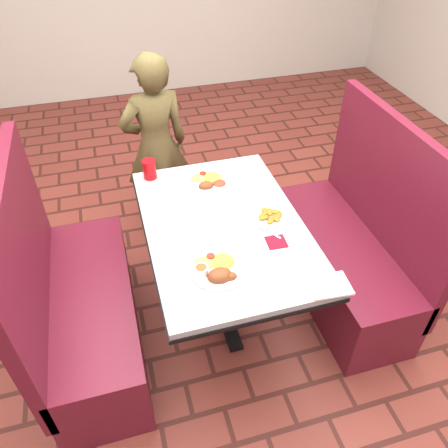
{
  "coord_description": "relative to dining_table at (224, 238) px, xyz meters",
  "views": [
    {
      "loc": [
        -0.48,
        -1.65,
        2.21
      ],
      "look_at": [
        0.0,
        0.0,
        0.75
      ],
      "focal_mm": 35.0,
      "sensor_mm": 36.0,
      "label": 1
    }
  ],
  "objects": [
    {
      "name": "near_dinner_plate",
      "position": [
        -0.12,
        -0.31,
        0.12
      ],
      "size": [
        0.26,
        0.26,
        0.08
      ],
      "rotation": [
        0.0,
        0.0,
        0.24
      ],
      "color": "white",
      "rests_on": "dining_table"
    },
    {
      "name": "fork_utensil",
      "position": [
        -0.1,
        -0.33,
        0.11
      ],
      "size": [
        0.04,
        0.14,
        0.0
      ],
      "primitive_type": "cube",
      "rotation": [
        0.0,
        0.0,
        -0.24
      ],
      "color": "#BCBCC1",
      "rests_on": "dining_table"
    },
    {
      "name": "paper_napkin",
      "position": [
        0.33,
        -0.54,
        0.1
      ],
      "size": [
        0.2,
        0.15,
        0.01
      ],
      "primitive_type": "cube",
      "rotation": [
        0.0,
        0.0,
        -0.08
      ],
      "color": "white",
      "rests_on": "dining_table"
    },
    {
      "name": "knife_utensil",
      "position": [
        -0.07,
        -0.36,
        0.1
      ],
      "size": [
        0.03,
        0.15,
        0.0
      ],
      "primitive_type": "cube",
      "rotation": [
        0.0,
        0.0,
        -0.18
      ],
      "color": "silver",
      "rests_on": "dining_table"
    },
    {
      "name": "far_dinner_plate",
      "position": [
        0.02,
        0.38,
        0.12
      ],
      "size": [
        0.26,
        0.26,
        0.07
      ],
      "rotation": [
        0.0,
        0.0,
        -0.19
      ],
      "color": "white",
      "rests_on": "dining_table"
    },
    {
      "name": "plantain_plate",
      "position": [
        0.25,
        -0.02,
        0.11
      ],
      "size": [
        0.2,
        0.2,
        0.03
      ],
      "rotation": [
        0.0,
        0.0,
        0.44
      ],
      "color": "white",
      "rests_on": "dining_table"
    },
    {
      "name": "spoon_utensil",
      "position": [
        0.2,
        -0.13,
        0.1
      ],
      "size": [
        0.08,
        0.12,
        0.0
      ],
      "primitive_type": "cube",
      "rotation": [
        0.0,
        0.0,
        0.57
      ],
      "color": "silver",
      "rests_on": "dining_table"
    },
    {
      "name": "maroon_napkin",
      "position": [
        0.21,
        -0.2,
        0.1
      ],
      "size": [
        0.1,
        0.1,
        0.0
      ],
      "primitive_type": "cube",
      "rotation": [
        0.0,
        0.0,
        -0.06
      ],
      "color": "maroon",
      "rests_on": "dining_table"
    },
    {
      "name": "dining_table",
      "position": [
        0.0,
        0.0,
        0.0
      ],
      "size": [
        0.81,
        1.21,
        0.75
      ],
      "color": "#A7A9AB",
      "rests_on": "ground"
    },
    {
      "name": "booth_bench_right",
      "position": [
        0.8,
        0.0,
        -0.32
      ],
      "size": [
        0.47,
        1.2,
        1.17
      ],
      "color": "maroon",
      "rests_on": "ground"
    },
    {
      "name": "booth_bench_left",
      "position": [
        -0.8,
        0.0,
        -0.32
      ],
      "size": [
        0.47,
        1.2,
        1.17
      ],
      "color": "maroon",
      "rests_on": "ground"
    },
    {
      "name": "red_tumbler",
      "position": [
        -0.3,
        0.53,
        0.15
      ],
      "size": [
        0.08,
        0.08,
        0.12
      ],
      "primitive_type": "cylinder",
      "color": "red",
      "rests_on": "dining_table"
    },
    {
      "name": "diner_person",
      "position": [
        -0.19,
        1.04,
        0.0
      ],
      "size": [
        0.52,
        0.39,
        1.31
      ],
      "primitive_type": "imported",
      "rotation": [
        0.0,
        0.0,
        3.31
      ],
      "color": "brown",
      "rests_on": "ground"
    },
    {
      "name": "lettuce_shreds",
      "position": [
        0.04,
        0.06,
        0.1
      ],
      "size": [
        0.28,
        0.32,
        0.0
      ],
      "primitive_type": null,
      "color": "#82B749",
      "rests_on": "dining_table"
    }
  ]
}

